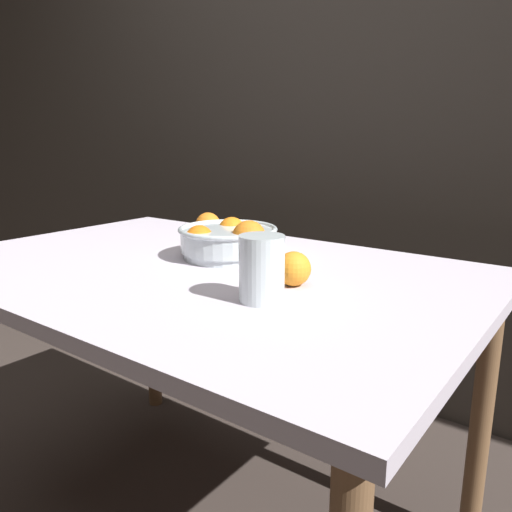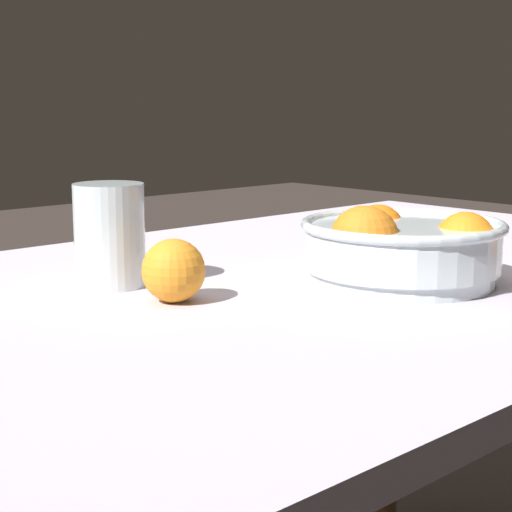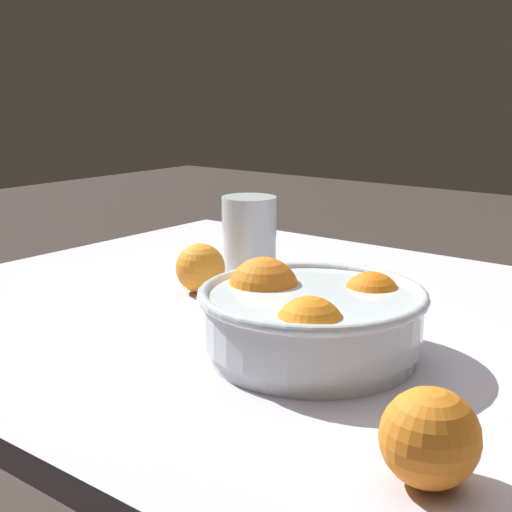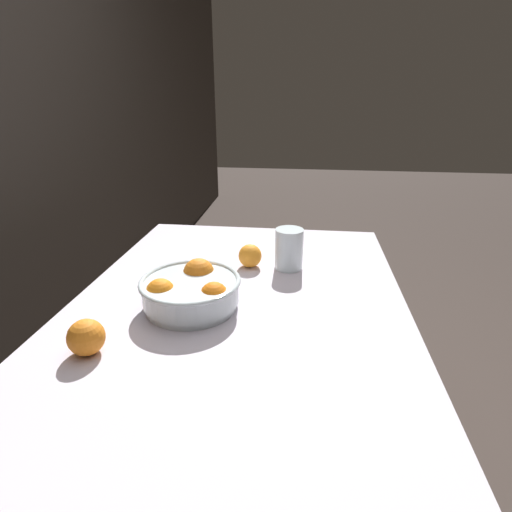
% 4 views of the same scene
% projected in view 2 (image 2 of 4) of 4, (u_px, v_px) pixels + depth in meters
% --- Properties ---
extents(dining_table, '(1.29, 0.85, 0.73)m').
position_uv_depth(dining_table, '(337.00, 326.00, 1.14)').
color(dining_table, silver).
rests_on(dining_table, ground_plane).
extents(fruit_bowl, '(0.25, 0.25, 0.10)m').
position_uv_depth(fruit_bowl, '(401.00, 247.00, 1.03)').
color(fruit_bowl, silver).
rests_on(fruit_bowl, dining_table).
extents(juice_glass, '(0.08, 0.08, 0.12)m').
position_uv_depth(juice_glass, '(110.00, 239.00, 1.01)').
color(juice_glass, '#F4A314').
rests_on(juice_glass, dining_table).
extents(orange_loose_near_bowl, '(0.07, 0.07, 0.07)m').
position_uv_depth(orange_loose_near_bowl, '(173.00, 270.00, 0.94)').
color(orange_loose_near_bowl, orange).
rests_on(orange_loose_near_bowl, dining_table).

